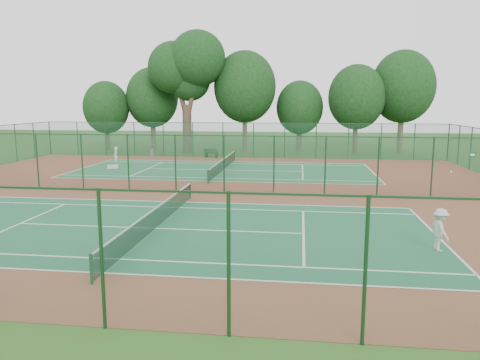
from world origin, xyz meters
name	(u,v)px	position (x,y,z in m)	size (l,w,h in m)	color
ground	(200,191)	(0.00, 0.00, 0.00)	(120.00, 120.00, 0.00)	#244B17
red_pad	(200,191)	(0.00, 0.00, 0.01)	(40.00, 36.00, 0.01)	brown
court_near	(156,228)	(0.00, -9.00, 0.01)	(23.77, 10.97, 0.01)	#1B563A
court_far	(223,170)	(0.00, 9.00, 0.01)	(23.77, 10.97, 0.01)	#1E6138
fence_north	(238,140)	(0.00, 18.00, 1.76)	(40.00, 0.09, 3.50)	#18492C
fence_south	(42,257)	(0.00, -18.00, 1.76)	(40.00, 0.09, 3.50)	#194D2C
fence_divider	(200,163)	(0.00, 0.00, 1.76)	(40.00, 0.09, 3.50)	#164327
tennis_net_near	(156,217)	(0.00, -9.00, 0.54)	(0.10, 12.90, 0.97)	#14371F
tennis_net_far	(223,164)	(0.00, 9.00, 0.54)	(0.10, 12.90, 0.97)	#153A1E
player_near	(440,230)	(11.38, -10.65, 0.82)	(1.04, 0.60, 1.60)	silver
player_far	(116,157)	(-9.57, 10.08, 0.86)	(0.61, 0.40, 1.69)	silver
trash_bin	(152,153)	(-8.71, 17.33, 0.43)	(0.47, 0.47, 0.85)	slate
bench	(211,153)	(-2.64, 17.26, 0.49)	(1.57, 1.01, 0.94)	black
kit_bag	(113,167)	(-9.30, 8.74, 0.17)	(0.87, 0.33, 0.33)	silver
stray_ball_a	(313,196)	(6.98, -0.86, 0.04)	(0.06, 0.06, 0.06)	#CDED37
stray_ball_b	(344,196)	(8.79, -0.67, 0.05)	(0.07, 0.07, 0.07)	#C8E435
stray_ball_c	(129,190)	(-4.39, -0.62, 0.04)	(0.07, 0.07, 0.07)	#BACA2F
big_tree	(187,67)	(-6.00, 21.84, 9.21)	(8.47, 6.20, 13.00)	#3B2A20
evergreen_row	(250,151)	(0.50, 24.25, 0.00)	(39.00, 5.00, 12.00)	black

